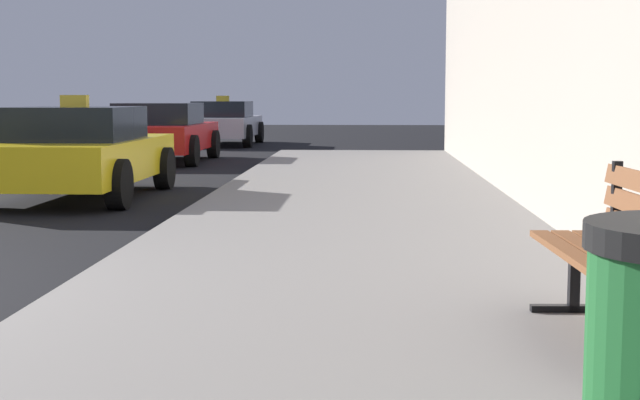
# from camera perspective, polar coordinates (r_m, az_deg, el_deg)

# --- Properties ---
(sidewalk) EXTENTS (4.00, 32.00, 0.15)m
(sidewalk) POSITION_cam_1_polar(r_m,az_deg,el_deg) (5.82, 2.34, -6.85)
(sidewalk) COLOR gray
(sidewalk) RESTS_ON ground_plane
(bench) EXTENTS (0.56, 1.60, 0.89)m
(bench) POSITION_cam_1_polar(r_m,az_deg,el_deg) (4.95, 18.58, -2.63)
(bench) COLOR brown
(bench) RESTS_ON sidewalk
(car_yellow) EXTENTS (1.98, 4.03, 1.43)m
(car_yellow) POSITION_cam_1_polar(r_m,az_deg,el_deg) (13.14, -14.68, 2.89)
(car_yellow) COLOR yellow
(car_yellow) RESTS_ON ground_plane
(car_red) EXTENTS (2.04, 4.05, 1.27)m
(car_red) POSITION_cam_1_polar(r_m,az_deg,el_deg) (20.09, -9.83, 4.17)
(car_red) COLOR red
(car_red) RESTS_ON ground_plane
(car_silver) EXTENTS (1.95, 4.31, 1.43)m
(car_silver) POSITION_cam_1_polar(r_m,az_deg,el_deg) (26.98, -5.98, 4.79)
(car_silver) COLOR #B7B7BF
(car_silver) RESTS_ON ground_plane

